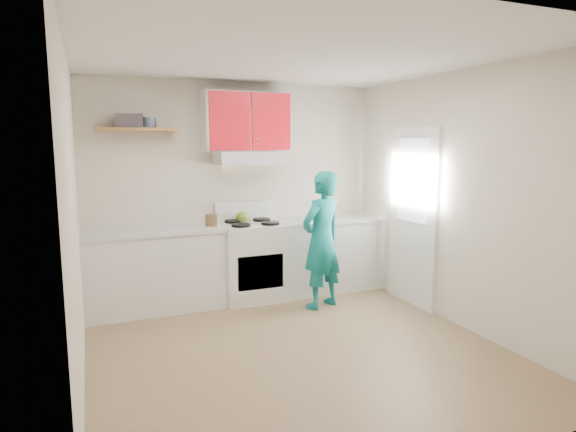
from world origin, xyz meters
name	(u,v)px	position (x,y,z in m)	size (l,w,h in m)	color
floor	(295,348)	(0.00, 0.00, 0.00)	(3.80, 3.80, 0.00)	brown
ceiling	(296,56)	(0.00, 0.00, 2.60)	(3.60, 3.80, 0.04)	white
back_wall	(236,190)	(0.00, 1.90, 1.30)	(3.60, 0.04, 2.60)	beige
front_wall	(437,253)	(0.00, -1.90, 1.30)	(3.60, 0.04, 2.60)	beige
left_wall	(74,221)	(-1.80, 0.00, 1.30)	(0.04, 3.80, 2.60)	beige
right_wall	(458,200)	(1.80, 0.00, 1.30)	(0.04, 3.80, 2.60)	beige
door	(413,217)	(1.78, 0.70, 1.02)	(0.05, 0.85, 2.05)	white
door_glass	(413,180)	(1.75, 0.70, 1.45)	(0.01, 0.55, 0.95)	white
counter_left	(155,271)	(-1.04, 1.60, 0.45)	(1.52, 0.60, 0.90)	silver
counter_right	(328,254)	(1.14, 1.60, 0.45)	(1.32, 0.60, 0.90)	silver
stove	(252,261)	(0.10, 1.57, 0.46)	(0.76, 0.65, 0.92)	white
range_hood	(248,158)	(0.10, 1.68, 1.70)	(0.76, 0.44, 0.15)	silver
upper_cabinets	(246,122)	(0.10, 1.73, 2.12)	(1.02, 0.33, 0.70)	red
shelf	(137,129)	(-1.15, 1.75, 2.02)	(0.90, 0.30, 0.04)	brown
books	(129,121)	(-1.23, 1.73, 2.11)	(0.29, 0.21, 0.15)	#413A40
tin	(148,123)	(-1.04, 1.73, 2.09)	(0.18, 0.18, 0.11)	#333D4C
kettle	(243,217)	(0.02, 1.68, 0.99)	(0.17, 0.17, 0.14)	olive
crock	(211,221)	(-0.40, 1.54, 0.98)	(0.14, 0.14, 0.16)	#4E3C22
cutting_board	(314,220)	(0.94, 1.60, 0.91)	(0.30, 0.22, 0.02)	olive
silicone_mat	(351,218)	(1.46, 1.59, 0.90)	(0.27, 0.23, 0.01)	red
person	(322,240)	(0.73, 0.97, 0.78)	(0.57, 0.38, 1.57)	#0C7072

